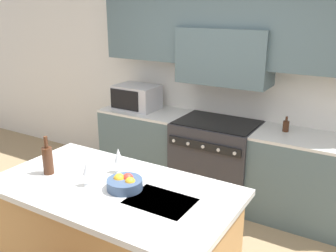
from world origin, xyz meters
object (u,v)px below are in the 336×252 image
Objects in this scene: wine_bottle at (48,160)px; wine_glass_far at (118,156)px; oil_bottle_on_counter at (286,126)px; wine_glass_near at (87,168)px; microwave at (137,97)px; fruit_bowl at (125,183)px; range_stove at (216,160)px.

wine_bottle is 0.54m from wine_glass_far.
oil_bottle_on_counter is (1.32, 1.98, -0.06)m from wine_bottle.
oil_bottle_on_counter is (0.92, 1.98, -0.08)m from wine_glass_near.
wine_glass_far is (0.97, -1.61, -0.00)m from microwave.
wine_glass_near is at bearing -159.46° from fruit_bowl.
wine_glass_near is 1.00× the size of wine_glass_far.
range_stove is at bearing 84.12° from wine_glass_near.
wine_glass_near is at bearing -64.29° from microwave.
wine_glass_far reaches higher than range_stove.
wine_glass_near is 0.30m from wine_glass_far.
wine_glass_far is 1.90m from oil_bottle_on_counter.
microwave is 2.11m from wine_glass_near.
wine_bottle reaches higher than wine_glass_far.
oil_bottle_on_counter is at bearing 7.39° from range_stove.
fruit_bowl is 1.60× the size of oil_bottle_on_counter.
oil_bottle_on_counter reaches higher than range_stove.
microwave reaches higher than range_stove.
wine_glass_far is (0.46, 0.30, 0.02)m from wine_bottle.
oil_bottle_on_counter is at bearing 2.36° from microwave.
wine_bottle reaches higher than wine_glass_near.
wine_bottle is at bearing -107.52° from range_stove.
range_stove is at bearing -0.96° from microwave.
oil_bottle_on_counter is (0.73, 0.09, 0.52)m from range_stove.
wine_bottle is at bearing -171.23° from fruit_bowl.
microwave reaches higher than oil_bottle_on_counter.
microwave is at bearing -177.64° from oil_bottle_on_counter.
microwave reaches higher than wine_glass_near.
fruit_bowl is at bearing -56.89° from microwave.
wine_glass_far reaches higher than oil_bottle_on_counter.
fruit_bowl reaches higher than range_stove.
microwave reaches higher than fruit_bowl.
wine_glass_near is at bearing -115.02° from oil_bottle_on_counter.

